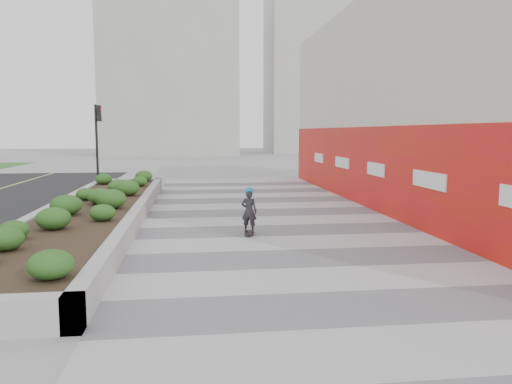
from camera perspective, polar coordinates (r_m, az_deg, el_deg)
The scene contains 9 objects.
ground at distance 9.59m, azimuth 8.02°, elevation -10.17°, with size 160.00×160.00×0.00m, color gray.
walkway at distance 12.41m, azimuth 4.37°, elevation -6.17°, with size 8.00×36.00×0.01m, color #A8A8AD.
building at distance 20.20m, azimuth 20.93°, elevation 9.75°, with size 6.04×24.08×8.00m.
planter at distance 16.31m, azimuth -17.94°, elevation -1.87°, with size 3.00×18.00×0.90m.
traffic_signal_near at distance 26.77m, azimuth -17.63°, elevation 6.45°, with size 0.33×0.28×4.20m.
distant_bldg_north_l at distance 64.30m, azimuth -9.72°, elevation 13.18°, with size 16.00×12.00×20.00m, color #ADAAA3.
distant_bldg_north_r at distance 71.62m, azimuth 7.15°, elevation 14.17°, with size 14.00×10.00×24.00m, color #ADAAA3.
manhole_cover at distance 12.52m, azimuth 6.62°, elevation -6.09°, with size 0.44×0.44×0.01m, color #595654.
skateboarder at distance 13.55m, azimuth -0.80°, elevation -2.15°, with size 0.50×0.74×1.33m.
Camera 1 is at (-2.45, -8.84, 2.80)m, focal length 35.00 mm.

